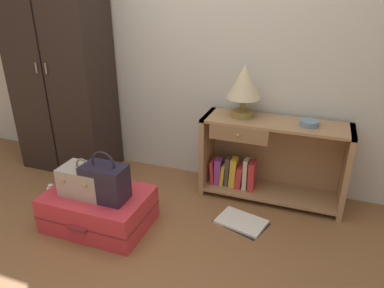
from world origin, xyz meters
TOP-DOWN VIEW (x-y plane):
  - ground_plane at (0.00, 0.00)m, footprint 9.00×9.00m
  - back_wall at (0.00, 1.50)m, footprint 6.40×0.10m
  - wardrobe at (-1.19, 1.20)m, footprint 0.86×0.47m
  - bookshelf at (0.68, 1.27)m, footprint 1.14×0.36m
  - table_lamp at (0.46, 1.27)m, footprint 0.27×0.27m
  - bowl at (0.97, 1.24)m, footprint 0.14×0.14m
  - suitcase_large at (-0.38, 0.44)m, footprint 0.74×0.52m
  - train_case at (-0.46, 0.42)m, footprint 0.32×0.23m
  - handbag at (-0.28, 0.40)m, footprint 0.30×0.18m
  - bottle at (-0.87, 0.51)m, footprint 0.06×0.06m
  - open_book_on_floor at (0.60, 0.82)m, footprint 0.43×0.36m

SIDE VIEW (x-z plane):
  - ground_plane at x=0.00m, z-range 0.00..0.00m
  - open_book_on_floor at x=0.60m, z-range 0.00..0.02m
  - bottle at x=-0.87m, z-range -0.01..0.19m
  - suitcase_large at x=-0.38m, z-range 0.00..0.27m
  - bookshelf at x=0.68m, z-range 0.00..0.67m
  - train_case at x=-0.46m, z-range 0.23..0.51m
  - handbag at x=-0.28m, z-range 0.22..0.58m
  - bowl at x=0.97m, z-range 0.68..0.72m
  - table_lamp at x=0.46m, z-range 0.73..1.15m
  - wardrobe at x=-1.19m, z-range 0.00..2.00m
  - back_wall at x=0.00m, z-range 0.00..2.60m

